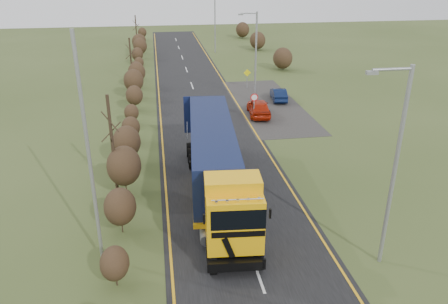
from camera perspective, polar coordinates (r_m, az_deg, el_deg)
name	(u,v)px	position (r m, az deg, el deg)	size (l,w,h in m)	color
ground	(240,222)	(23.16, 2.05, -9.12)	(160.00, 160.00, 0.00)	#3B4B20
road	(214,148)	(31.92, -1.32, 0.48)	(8.00, 120.00, 0.02)	black
layby	(267,104)	(42.36, 5.63, 6.23)	(6.00, 18.00, 0.02)	#2C2A27
lane_markings	(215,150)	(31.64, -1.25, 0.30)	(7.52, 116.00, 0.01)	gold
hedgerow	(127,144)	(29.21, -12.52, 1.07)	(2.24, 102.04, 6.05)	#322316
lorry	(215,160)	(24.40, -1.18, -1.11)	(3.39, 14.86, 4.10)	black
car_red_hatchback	(259,108)	(38.85, 4.55, 5.81)	(1.76, 4.37, 1.49)	#A91E08
car_blue_sedan	(279,94)	(43.60, 7.14, 7.48)	(1.29, 3.69, 1.21)	#0A1637
streetlight_near	(394,163)	(19.21, 21.26, -1.30)	(1.91, 0.18, 8.98)	gray
streetlight_mid	(255,54)	(41.90, 4.04, 12.63)	(1.81, 0.18, 8.47)	gray
streetlight_far	(214,17)	(67.16, -1.30, 17.22)	(2.00, 0.19, 9.41)	gray
left_pole	(89,157)	(18.81, -17.22, -0.61)	(0.16, 0.16, 10.26)	gray
speed_sign	(254,102)	(37.20, 3.96, 6.56)	(0.67, 0.10, 2.42)	gray
warning_board	(247,76)	(47.58, 3.03, 9.83)	(0.80, 0.11, 2.09)	gray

